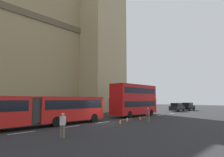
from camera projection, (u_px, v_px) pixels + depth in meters
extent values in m
plane|color=#262628|center=(100.00, 123.00, 21.89)|extent=(160.00, 160.00, 0.00)
cube|color=silver|center=(22.00, 133.00, 15.36)|extent=(2.20, 0.16, 0.01)
cube|color=silver|center=(70.00, 127.00, 18.80)|extent=(2.20, 0.16, 0.01)
cube|color=silver|center=(103.00, 122.00, 22.23)|extent=(2.20, 0.16, 0.01)
cube|color=silver|center=(127.00, 119.00, 25.67)|extent=(2.20, 0.16, 0.01)
cube|color=silver|center=(146.00, 117.00, 29.10)|extent=(2.20, 0.16, 0.01)
cube|color=silver|center=(160.00, 115.00, 32.54)|extent=(2.20, 0.16, 0.01)
cube|color=silver|center=(172.00, 114.00, 35.98)|extent=(2.20, 0.16, 0.01)
cube|color=red|center=(70.00, 108.00, 21.34)|extent=(8.00, 2.50, 2.50)
cube|color=black|center=(70.00, 104.00, 21.39)|extent=(7.36, 2.54, 0.90)
cylinder|color=#2D2D2D|center=(30.00, 110.00, 18.02)|extent=(2.37, 2.38, 2.25)
cylinder|color=black|center=(94.00, 118.00, 22.39)|extent=(1.00, 0.30, 1.00)
cylinder|color=black|center=(56.00, 122.00, 18.69)|extent=(1.00, 0.30, 1.00)
cube|color=red|center=(135.00, 106.00, 30.60)|extent=(9.33, 2.50, 2.40)
cube|color=black|center=(135.00, 104.00, 30.63)|extent=(8.40, 2.54, 0.84)
cube|color=red|center=(134.00, 92.00, 30.84)|extent=(9.15, 2.50, 2.10)
cube|color=black|center=(134.00, 91.00, 30.85)|extent=(8.40, 2.54, 0.84)
cylinder|color=black|center=(151.00, 112.00, 31.97)|extent=(1.00, 0.30, 1.00)
cylinder|color=black|center=(129.00, 114.00, 27.51)|extent=(1.00, 0.30, 1.00)
cube|color=black|center=(177.00, 108.00, 42.54)|extent=(4.40, 1.80, 0.90)
cube|color=black|center=(177.00, 105.00, 42.48)|extent=(2.46, 1.66, 0.70)
cylinder|color=black|center=(183.00, 110.00, 43.02)|extent=(0.64, 0.30, 0.64)
cylinder|color=black|center=(178.00, 110.00, 40.92)|extent=(0.64, 0.30, 0.64)
cube|color=black|center=(188.00, 107.00, 46.72)|extent=(4.40, 1.80, 0.90)
cube|color=black|center=(188.00, 104.00, 46.65)|extent=(2.46, 1.66, 0.70)
cylinder|color=black|center=(194.00, 109.00, 47.20)|extent=(0.64, 0.30, 0.64)
cylinder|color=black|center=(190.00, 109.00, 45.09)|extent=(0.64, 0.30, 0.64)
cube|color=black|center=(120.00, 124.00, 20.86)|extent=(0.36, 0.36, 0.03)
cone|color=orange|center=(120.00, 121.00, 20.89)|extent=(0.28, 0.28, 0.55)
cylinder|color=white|center=(120.00, 121.00, 20.89)|extent=(0.17, 0.17, 0.08)
cube|color=black|center=(127.00, 122.00, 22.83)|extent=(0.36, 0.36, 0.03)
cone|color=orange|center=(127.00, 119.00, 22.86)|extent=(0.28, 0.28, 0.55)
cylinder|color=white|center=(127.00, 119.00, 22.87)|extent=(0.17, 0.17, 0.08)
cube|color=black|center=(140.00, 120.00, 24.80)|extent=(0.36, 0.36, 0.03)
cone|color=orange|center=(140.00, 118.00, 24.84)|extent=(0.28, 0.28, 0.55)
cylinder|color=white|center=(140.00, 117.00, 24.84)|extent=(0.17, 0.17, 0.08)
cylinder|color=#726651|center=(61.00, 131.00, 13.43)|extent=(0.16, 0.16, 0.86)
cylinder|color=#726651|center=(64.00, 131.00, 13.37)|extent=(0.16, 0.16, 0.86)
cube|color=silver|center=(63.00, 121.00, 13.48)|extent=(0.46, 0.37, 0.60)
sphere|color=tan|center=(63.00, 114.00, 13.52)|extent=(0.22, 0.22, 0.22)
cylinder|color=#726651|center=(149.00, 119.00, 22.17)|extent=(0.16, 0.16, 0.86)
cylinder|color=#726651|center=(147.00, 119.00, 22.30)|extent=(0.16, 0.16, 0.86)
cube|color=#BF383F|center=(148.00, 112.00, 22.31)|extent=(0.41, 0.26, 0.60)
sphere|color=tan|center=(148.00, 108.00, 22.36)|extent=(0.22, 0.22, 0.22)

